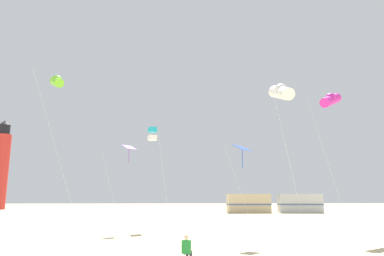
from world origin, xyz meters
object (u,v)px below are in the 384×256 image
(rv_van_tan, at_px, (249,203))
(lighthouse_distant, at_px, (1,167))
(kite_diamond_blue, at_px, (242,151))
(kite_tube_lime, at_px, (57,81))
(rv_van_silver, at_px, (300,203))
(kite_box_cyan, at_px, (152,134))
(kite_tube_white, at_px, (281,92))
(kite_tube_magenta, at_px, (331,100))
(kite_flyer_standing, at_px, (187,248))
(kite_diamond_violet, at_px, (128,150))

(rv_van_tan, bearing_deg, lighthouse_distant, 160.39)
(kite_diamond_blue, bearing_deg, kite_tube_lime, 156.94)
(rv_van_silver, bearing_deg, kite_tube_lime, -130.87)
(kite_box_cyan, bearing_deg, kite_tube_white, -52.53)
(kite_diamond_blue, xyz_separation_m, lighthouse_distant, (-37.45, 46.34, 2.53))
(kite_diamond_blue, xyz_separation_m, rv_van_tan, (6.71, 33.05, -3.92))
(kite_tube_lime, bearing_deg, kite_box_cyan, 25.23)
(kite_tube_white, bearing_deg, rv_van_tan, 82.36)
(kite_box_cyan, bearing_deg, kite_diamond_blue, -56.15)
(kite_diamond_blue, distance_m, lighthouse_distant, 59.63)
(kite_diamond_blue, bearing_deg, kite_tube_magenta, 24.40)
(kite_flyer_standing, distance_m, kite_tube_lime, 18.74)
(kite_tube_white, distance_m, kite_tube_magenta, 6.98)
(kite_diamond_violet, height_order, rv_van_tan, kite_diamond_violet)
(kite_tube_lime, relative_size, lighthouse_distant, 0.72)
(kite_diamond_violet, bearing_deg, kite_tube_magenta, -12.83)
(kite_tube_white, bearing_deg, kite_tube_lime, 154.84)
(kite_diamond_violet, relative_size, kite_box_cyan, 0.78)
(rv_van_tan, bearing_deg, kite_box_cyan, -121.00)
(kite_diamond_blue, bearing_deg, lighthouse_distant, 128.94)
(kite_tube_lime, relative_size, rv_van_silver, 1.83)
(kite_tube_white, height_order, rv_van_silver, kite_tube_white)
(lighthouse_distant, relative_size, rv_van_tan, 2.57)
(kite_diamond_blue, relative_size, lighthouse_distant, 0.34)
(kite_flyer_standing, bearing_deg, kite_tube_lime, -30.09)
(kite_diamond_violet, relative_size, lighthouse_distant, 0.39)
(kite_diamond_violet, height_order, kite_tube_white, kite_tube_white)
(kite_flyer_standing, height_order, lighthouse_distant, lighthouse_distant)
(kite_tube_lime, height_order, kite_diamond_blue, kite_tube_lime)
(kite_box_cyan, relative_size, rv_van_tan, 1.29)
(kite_diamond_violet, height_order, lighthouse_distant, lighthouse_distant)
(kite_box_cyan, height_order, rv_van_tan, kite_box_cyan)
(kite_diamond_violet, relative_size, kite_tube_magenta, 0.65)
(kite_tube_lime, relative_size, kite_tube_white, 1.31)
(kite_tube_lime, xyz_separation_m, kite_tube_white, (15.42, -7.24, -2.86))
(kite_tube_lime, xyz_separation_m, rv_van_tan, (20.07, 27.36, -10.00))
(kite_box_cyan, xyz_separation_m, rv_van_silver, (20.60, 23.73, -6.49))
(kite_diamond_blue, bearing_deg, rv_van_silver, 66.18)
(kite_tube_white, height_order, lighthouse_distant, lighthouse_distant)
(kite_box_cyan, bearing_deg, kite_tube_magenta, -24.06)
(kite_diamond_violet, height_order, kite_tube_magenta, kite_tube_magenta)
(kite_flyer_standing, height_order, rv_van_silver, rv_van_silver)
(kite_tube_lime, height_order, rv_van_silver, kite_tube_lime)
(kite_box_cyan, relative_size, rv_van_silver, 1.28)
(lighthouse_distant, bearing_deg, kite_tube_lime, -59.35)
(kite_tube_magenta, bearing_deg, kite_diamond_blue, -155.60)
(kite_flyer_standing, height_order, kite_box_cyan, kite_box_cyan)
(kite_diamond_violet, relative_size, rv_van_tan, 1.01)
(kite_box_cyan, bearing_deg, kite_flyer_standing, -79.86)
(kite_tube_lime, xyz_separation_m, kite_tube_magenta, (20.44, -2.47, -1.96))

